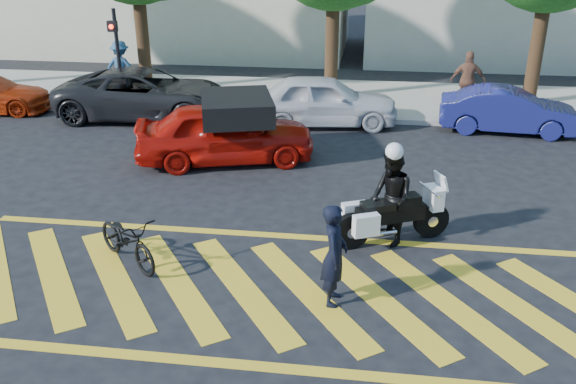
# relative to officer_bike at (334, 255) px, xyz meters

# --- Properties ---
(ground) EXTENTS (90.00, 90.00, 0.00)m
(ground) POSITION_rel_officer_bike_xyz_m (-0.91, 0.20, -0.84)
(ground) COLOR black
(ground) RESTS_ON ground
(sidewalk) EXTENTS (60.00, 5.00, 0.15)m
(sidewalk) POSITION_rel_officer_bike_xyz_m (-0.91, 12.20, -0.76)
(sidewalk) COLOR #9E998E
(sidewalk) RESTS_ON ground
(crosswalk) EXTENTS (12.33, 4.00, 0.01)m
(crosswalk) POSITION_rel_officer_bike_xyz_m (-0.95, 0.20, -0.83)
(crosswalk) COLOR gold
(crosswalk) RESTS_ON ground
(signal_pole) EXTENTS (0.28, 0.43, 3.20)m
(signal_pole) POSITION_rel_officer_bike_xyz_m (-7.41, 9.93, 1.08)
(signal_pole) COLOR black
(signal_pole) RESTS_ON ground
(officer_bike) EXTENTS (0.41, 0.62, 1.67)m
(officer_bike) POSITION_rel_officer_bike_xyz_m (0.00, 0.00, 0.00)
(officer_bike) COLOR black
(officer_bike) RESTS_ON ground
(bicycle) EXTENTS (1.74, 1.57, 0.92)m
(bicycle) POSITION_rel_officer_bike_xyz_m (-3.64, 0.73, -0.38)
(bicycle) COLOR black
(bicycle) RESTS_ON ground
(police_motorcycle) EXTENTS (2.18, 1.28, 1.03)m
(police_motorcycle) POSITION_rel_officer_bike_xyz_m (0.91, 2.11, -0.28)
(police_motorcycle) COLOR black
(police_motorcycle) RESTS_ON ground
(officer_moto) EXTENTS (0.99, 1.09, 1.82)m
(officer_moto) POSITION_rel_officer_bike_xyz_m (0.90, 2.13, 0.07)
(officer_moto) COLOR black
(officer_moto) RESTS_ON ground
(red_convertible) EXTENTS (4.73, 2.91, 1.50)m
(red_convertible) POSITION_rel_officer_bike_xyz_m (-3.11, 5.96, -0.08)
(red_convertible) COLOR #AC0F07
(red_convertible) RESTS_ON ground
(parked_mid_left) EXTENTS (5.48, 2.72, 1.49)m
(parked_mid_left) POSITION_rel_officer_bike_xyz_m (-6.41, 9.40, -0.09)
(parked_mid_left) COLOR black
(parked_mid_left) RESTS_ON ground
(parked_mid_right) EXTENTS (4.55, 2.25, 1.49)m
(parked_mid_right) POSITION_rel_officer_bike_xyz_m (-0.94, 9.40, -0.09)
(parked_mid_right) COLOR silver
(parked_mid_right) RESTS_ON ground
(parked_right) EXTENTS (3.96, 1.69, 1.27)m
(parked_right) POSITION_rel_officer_bike_xyz_m (4.39, 9.40, -0.20)
(parked_right) COLOR navy
(parked_right) RESTS_ON ground
(pedestrian_left) EXTENTS (1.18, 0.69, 1.81)m
(pedestrian_left) POSITION_rel_officer_bike_xyz_m (-8.04, 11.58, 0.22)
(pedestrian_left) COLOR #2B5378
(pedestrian_left) RESTS_ON sidewalk
(pedestrian_right) EXTENTS (1.09, 0.50, 1.82)m
(pedestrian_right) POSITION_rel_officer_bike_xyz_m (3.43, 11.17, 0.22)
(pedestrian_right) COLOR brown
(pedestrian_right) RESTS_ON sidewalk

